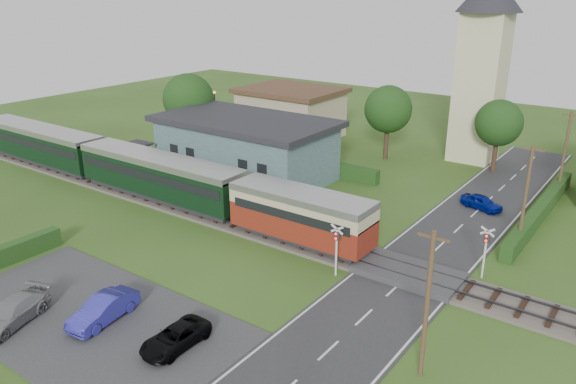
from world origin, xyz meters
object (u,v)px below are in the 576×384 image
Objects in this scene: station_building at (246,147)px; pedestrian_near at (286,199)px; crossing_signal_near at (337,243)px; train at (133,168)px; church_tower at (484,54)px; car_park_blue at (103,309)px; equipment_hut at (137,157)px; pedestrian_far at (160,169)px; car_on_road at (482,202)px; crossing_signal_far at (486,245)px; car_park_dark at (175,337)px; house_west at (291,112)px; car_park_silver at (11,312)px.

station_building is 10.43m from pedestrian_near.
train is at bearing 173.44° from crossing_signal_near.
church_tower is 4.40× the size of car_park_blue.
crossing_signal_near is at bearing -34.81° from station_building.
equipment_hut is at bearing -135.25° from church_tower.
pedestrian_near reaches higher than pedestrian_far.
pedestrian_near is (-11.48, -9.91, 0.79)m from car_on_road.
church_tower reaches higher than pedestrian_near.
crossing_signal_far is 15.04m from pedestrian_near.
church_tower reaches higher than equipment_hut.
car_park_blue is (-10.78, -26.77, 0.13)m from car_on_road.
train is 28.25m from crossing_signal_far.
church_tower is 5.39× the size of car_on_road.
pedestrian_far reaches higher than car_on_road.
pedestrian_near is at bearing 108.04° from car_park_dark.
church_tower is at bearing 74.59° from car_park_blue.
church_tower is 29.57m from crossing_signal_near.
train is at bearing -42.81° from equipment_hut.
pedestrian_far is (-4.61, -6.08, -1.42)m from station_building.
car_on_road is (25.09, -9.84, -2.19)m from house_west.
car_on_road is (5.09, -12.84, -9.62)m from church_tower.
crossing_signal_near is at bearing -87.18° from church_tower.
pedestrian_near is (8.60, -5.75, -1.29)m from station_building.
crossing_signal_far reaches higher than car_park_silver.
car_on_road is at bearing -142.69° from pedestrian_near.
station_building is 0.91× the size of church_tower.
car_on_road is 0.75× the size of car_park_silver.
crossing_signal_far is 26.05m from car_park_silver.
house_west is at bearing -7.57° from pedestrian_far.
church_tower is (19.55, 26.00, 8.05)m from train.
house_west is at bearing 81.38° from equipment_hut.
church_tower is 5.37× the size of crossing_signal_near.
equipment_hut reaches higher than pedestrian_near.
church_tower reaches higher than car_park_blue.
house_west is at bearing 87.99° from car_park_silver.
car_park_blue is (13.85, -13.61, -1.44)m from train.
pedestrian_near is at bearing 0.16° from equipment_hut.
station_building is at bearing 118.06° from car_on_road.
train is 19.47m from car_park_blue.
crossing_signal_far is 1.73× the size of pedestrian_near.
church_tower reaches higher than crossing_signal_near.
crossing_signal_far is (28.15, 2.39, -0.04)m from train.
car_on_road is (-3.51, 10.77, -1.54)m from crossing_signal_far.
car_on_road is at bearing -21.42° from house_west.
church_tower is at bearing 37.95° from car_on_road.
train is (-4.55, -8.99, -0.52)m from station_building.
car_park_blue is at bearing 21.73° from car_park_silver.
car_park_blue reaches higher than car_park_silver.
crossing_signal_far reaches higher than equipment_hut.
station_building is at bearing -131.41° from church_tower.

